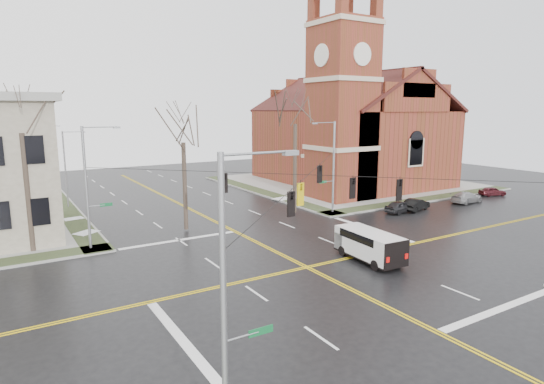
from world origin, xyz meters
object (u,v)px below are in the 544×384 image
cargo_van (367,243)px  signal_pole_sw (229,290)px  parked_car_b (416,205)px  signal_pole_nw (89,184)px  tree_nw_near (183,137)px  parked_car_d (492,191)px  streetlight_north_a (67,166)px  church (348,123)px  signal_pole_ne (332,164)px  streetlight_north_b (46,151)px  parked_car_a (400,207)px  tree_nw_far (21,125)px  parked_car_c (467,197)px  tree_ne (295,118)px

cargo_van → signal_pole_sw: bearing=-142.8°
parked_car_b → signal_pole_nw: bearing=69.3°
signal_pole_sw → tree_nw_near: size_ratio=0.81×
signal_pole_nw → parked_car_d: bearing=-3.5°
streetlight_north_a → parked_car_b: bearing=-33.5°
church → cargo_van: bearing=-128.3°
parked_car_d → cargo_van: bearing=129.5°
cargo_van → signal_pole_ne: bearing=64.5°
signal_pole_nw → streetlight_north_b: signal_pole_nw is taller
signal_pole_ne → streetlight_north_a: signal_pole_ne is taller
signal_pole_ne → parked_car_b: 9.98m
signal_pole_ne → parked_car_a: size_ratio=2.46×
parked_car_d → tree_nw_far: (-49.11, 4.30, 8.71)m
signal_pole_nw → tree_nw_far: bearing=158.5°
signal_pole_nw → parked_car_d: (45.22, -2.77, -4.40)m
signal_pole_nw → cargo_van: signal_pole_nw is taller
streetlight_north_b → cargo_van: bearing=-72.9°
signal_pole_nw → streetlight_north_b: size_ratio=1.12×
streetlight_north_a → streetlight_north_b: 20.00m
signal_pole_sw → cargo_van: signal_pole_sw is taller
streetlight_north_a → parked_car_a: bearing=-35.2°
parked_car_c → parked_car_d: size_ratio=1.34×
streetlight_north_a → parked_car_d: size_ratio=2.50×
parked_car_a → parked_car_d: parked_car_a is taller
signal_pole_nw → signal_pole_sw: size_ratio=1.00×
parked_car_b → parked_car_d: 14.31m
signal_pole_sw → cargo_van: size_ratio=1.63×
parked_car_c → tree_ne: bearing=70.3°
signal_pole_nw → signal_pole_sw: (0.00, -23.00, 0.00)m
parked_car_a → tree_nw_near: tree_nw_near is taller
signal_pole_nw → cargo_van: bearing=-38.3°
parked_car_b → signal_pole_ne: bearing=52.8°
signal_pole_ne → tree_nw_near: bearing=174.7°
tree_nw_near → signal_pole_ne: bearing=-5.3°
streetlight_north_a → signal_pole_sw: bearing=-91.0°
parked_car_a → parked_car_b: size_ratio=0.96×
tree_ne → parked_car_c: bearing=-15.8°
parked_car_b → tree_nw_far: size_ratio=0.30×
signal_pole_ne → tree_nw_far: (-26.53, 1.53, 4.31)m
church → parked_car_c: church is taller
parked_car_d → signal_pole_sw: bearing=135.4°
signal_pole_sw → parked_car_d: (45.22, 20.23, -4.40)m
parked_car_a → parked_car_c: size_ratio=0.85×
signal_pole_sw → parked_car_c: 43.58m
streetlight_north_a → signal_pole_nw: bearing=-92.3°
tree_ne → streetlight_north_a: bearing=141.8°
tree_nw_far → tree_ne: (23.27, 0.23, 0.24)m
parked_car_b → tree_ne: tree_ne is taller
signal_pole_sw → tree_ne: tree_ne is taller
signal_pole_ne → streetlight_north_b: bearing=121.1°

